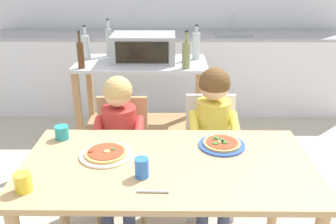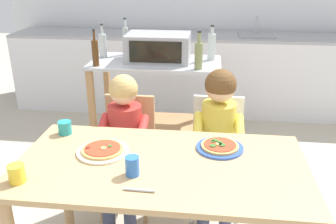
# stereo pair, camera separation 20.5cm
# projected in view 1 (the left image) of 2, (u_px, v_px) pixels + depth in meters

# --- Properties ---
(ground_plane) EXTENTS (11.83, 11.83, 0.00)m
(ground_plane) POSITION_uv_depth(u_px,v_px,m) (169.00, 168.00, 3.20)
(ground_plane) COLOR #B7AD99
(kitchen_counter) EXTENTS (4.13, 0.60, 1.10)m
(kitchen_counter) POSITION_uv_depth(u_px,v_px,m) (170.00, 72.00, 4.35)
(kitchen_counter) COLOR silver
(kitchen_counter) RESTS_ON ground
(kitchen_island_cart) EXTENTS (1.09, 0.56, 0.89)m
(kitchen_island_cart) POSITION_uv_depth(u_px,v_px,m) (142.00, 95.00, 3.17)
(kitchen_island_cart) COLOR #B7BABF
(kitchen_island_cart) RESTS_ON ground
(toaster_oven) EXTENTS (0.52, 0.36, 0.23)m
(toaster_oven) POSITION_uv_depth(u_px,v_px,m) (144.00, 48.00, 3.04)
(toaster_oven) COLOR #999BA0
(toaster_oven) RESTS_ON kitchen_island_cart
(bottle_clear_vinegar) EXTENTS (0.07, 0.07, 0.29)m
(bottle_clear_vinegar) POSITION_uv_depth(u_px,v_px,m) (86.00, 47.00, 3.10)
(bottle_clear_vinegar) COLOR #ADB7B2
(bottle_clear_vinegar) RESTS_ON kitchen_island_cart
(bottle_brown_beer) EXTENTS (0.05, 0.05, 0.32)m
(bottle_brown_beer) POSITION_uv_depth(u_px,v_px,m) (109.00, 41.00, 3.20)
(bottle_brown_beer) COLOR #ADB7B2
(bottle_brown_beer) RESTS_ON kitchen_island_cart
(bottle_dark_olive_oil) EXTENTS (0.07, 0.07, 0.29)m
(bottle_dark_olive_oil) POSITION_uv_depth(u_px,v_px,m) (196.00, 45.00, 3.10)
(bottle_dark_olive_oil) COLOR #ADB7B2
(bottle_dark_olive_oil) RESTS_ON kitchen_island_cart
(bottle_slim_sauce) EXTENTS (0.05, 0.05, 0.29)m
(bottle_slim_sauce) POSITION_uv_depth(u_px,v_px,m) (81.00, 54.00, 2.84)
(bottle_slim_sauce) COLOR #4C2D14
(bottle_slim_sauce) RESTS_ON kitchen_island_cart
(bottle_squat_spirits) EXTENTS (0.06, 0.06, 0.29)m
(bottle_squat_spirits) POSITION_uv_depth(u_px,v_px,m) (186.00, 54.00, 2.83)
(bottle_squat_spirits) COLOR olive
(bottle_squat_spirits) RESTS_ON kitchen_island_cart
(dining_table) EXTENTS (1.45, 0.76, 0.74)m
(dining_table) POSITION_uv_depth(u_px,v_px,m) (167.00, 180.00, 1.87)
(dining_table) COLOR tan
(dining_table) RESTS_ON ground
(dining_chair_left) EXTENTS (0.36, 0.36, 0.81)m
(dining_chair_left) POSITION_uv_depth(u_px,v_px,m) (122.00, 148.00, 2.52)
(dining_chair_left) COLOR tan
(dining_chair_left) RESTS_ON ground
(dining_chair_right) EXTENTS (0.36, 0.36, 0.81)m
(dining_chair_right) POSITION_uv_depth(u_px,v_px,m) (210.00, 145.00, 2.56)
(dining_chair_right) COLOR silver
(dining_chair_right) RESTS_ON ground
(child_in_red_shirt) EXTENTS (0.32, 0.42, 0.99)m
(child_in_red_shirt) POSITION_uv_depth(u_px,v_px,m) (119.00, 135.00, 2.34)
(child_in_red_shirt) COLOR #424C6B
(child_in_red_shirt) RESTS_ON ground
(child_in_yellow_shirt) EXTENTS (0.32, 0.42, 1.03)m
(child_in_yellow_shirt) POSITION_uv_depth(u_px,v_px,m) (214.00, 126.00, 2.37)
(child_in_yellow_shirt) COLOR #424C6B
(child_in_yellow_shirt) RESTS_ON ground
(pizza_plate_cream) EXTENTS (0.27, 0.27, 0.03)m
(pizza_plate_cream) POSITION_uv_depth(u_px,v_px,m) (106.00, 154.00, 1.89)
(pizza_plate_cream) COLOR beige
(pizza_plate_cream) RESTS_ON dining_table
(pizza_plate_blue_rimmed) EXTENTS (0.25, 0.25, 0.03)m
(pizza_plate_blue_rimmed) POSITION_uv_depth(u_px,v_px,m) (222.00, 144.00, 1.99)
(pizza_plate_blue_rimmed) COLOR #3356B7
(pizza_plate_blue_rimmed) RESTS_ON dining_table
(drinking_cup_yellow) EXTENTS (0.08, 0.08, 0.09)m
(drinking_cup_yellow) POSITION_uv_depth(u_px,v_px,m) (23.00, 182.00, 1.59)
(drinking_cup_yellow) COLOR yellow
(drinking_cup_yellow) RESTS_ON dining_table
(drinking_cup_teal) EXTENTS (0.08, 0.08, 0.08)m
(drinking_cup_teal) POSITION_uv_depth(u_px,v_px,m) (62.00, 133.00, 2.06)
(drinking_cup_teal) COLOR teal
(drinking_cup_teal) RESTS_ON dining_table
(drinking_cup_blue) EXTENTS (0.07, 0.07, 0.09)m
(drinking_cup_blue) POSITION_uv_depth(u_px,v_px,m) (142.00, 168.00, 1.69)
(drinking_cup_blue) COLOR blue
(drinking_cup_blue) RESTS_ON dining_table
(serving_spoon) EXTENTS (0.14, 0.02, 0.01)m
(serving_spoon) POSITION_uv_depth(u_px,v_px,m) (153.00, 192.00, 1.59)
(serving_spoon) COLOR #B7BABF
(serving_spoon) RESTS_ON dining_table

